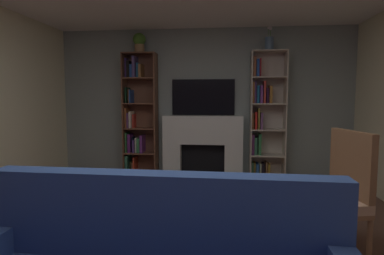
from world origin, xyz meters
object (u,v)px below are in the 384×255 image
object	(u,v)px
coffee_table	(175,239)
bookshelf_left	(138,117)
vase_with_flowers	(269,43)
fireplace	(203,145)
armchair	(333,191)
tv	(203,97)
potted_plant	(139,42)
bookshelf_right	(264,118)

from	to	relation	value
coffee_table	bookshelf_left	bearing A→B (deg)	110.16
vase_with_flowers	bookshelf_left	bearing A→B (deg)	179.14
fireplace	armchair	xyz separation A→B (m)	(1.34, -2.46, -0.03)
tv	bookshelf_left	xyz separation A→B (m)	(-1.13, -0.09, -0.33)
vase_with_flowers	armchair	bearing A→B (deg)	-83.51
potted_plant	coffee_table	size ratio (longest dim) A/B	0.38
fireplace	vase_with_flowers	size ratio (longest dim) A/B	3.66
bookshelf_right	armchair	distance (m)	2.53
tv	fireplace	bearing A→B (deg)	-90.00
tv	armchair	distance (m)	3.00
potted_plant	coffee_table	distance (m)	3.84
tv	bookshelf_left	world-z (taller)	bookshelf_left
potted_plant	fireplace	bearing A→B (deg)	1.70
armchair	coffee_table	distance (m)	1.49
fireplace	bookshelf_left	xyz separation A→B (m)	(-1.13, 0.00, 0.48)
vase_with_flowers	armchair	xyz separation A→B (m)	(0.28, -2.43, -1.71)
tv	bookshelf_right	xyz separation A→B (m)	(1.00, -0.09, -0.35)
bookshelf_left	bookshelf_right	distance (m)	2.13
potted_plant	tv	bearing A→B (deg)	6.42
tv	bookshelf_right	distance (m)	1.07
coffee_table	vase_with_flowers	bearing A→B (deg)	71.55
potted_plant	coffee_table	bearing A→B (deg)	-70.61
vase_with_flowers	coffee_table	distance (m)	3.79
tv	coffee_table	world-z (taller)	tv
vase_with_flowers	bookshelf_right	bearing A→B (deg)	155.74
coffee_table	tv	bearing A→B (deg)	90.51
bookshelf_right	armchair	world-z (taller)	bookshelf_right
bookshelf_left	bookshelf_right	size ratio (longest dim) A/B	1.00
potted_plant	armchair	world-z (taller)	potted_plant
tv	vase_with_flowers	bearing A→B (deg)	-6.35
fireplace	potted_plant	size ratio (longest dim) A/B	4.40
armchair	tv	bearing A→B (deg)	117.80
tv	armchair	bearing A→B (deg)	-62.20
bookshelf_left	potted_plant	xyz separation A→B (m)	(0.06, -0.03, 1.26)
fireplace	bookshelf_right	world-z (taller)	bookshelf_right
bookshelf_left	potted_plant	bearing A→B (deg)	-29.77
bookshelf_left	vase_with_flowers	size ratio (longest dim) A/B	5.37
bookshelf_right	coffee_table	distance (m)	3.36
fireplace	tv	bearing A→B (deg)	90.00
tv	armchair	size ratio (longest dim) A/B	0.98
fireplace	coffee_table	distance (m)	3.15
bookshelf_right	vase_with_flowers	bearing A→B (deg)	-24.26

